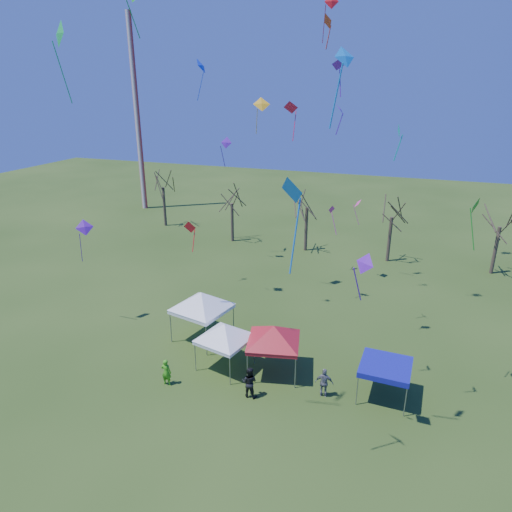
{
  "coord_description": "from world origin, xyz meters",
  "views": [
    {
      "loc": [
        7.88,
        -20.0,
        16.33
      ],
      "look_at": [
        -0.3,
        3.0,
        7.16
      ],
      "focal_mm": 32.0,
      "sensor_mm": 36.0,
      "label": 1
    }
  ],
  "objects": [
    {
      "name": "tent_red",
      "position": [
        1.01,
        2.41,
        2.96
      ],
      "size": [
        4.07,
        4.07,
        3.67
      ],
      "rotation": [
        0.0,
        0.0,
        0.22
      ],
      "color": "gray",
      "rests_on": "ground"
    },
    {
      "name": "kite_8",
      "position": [
        -10.76,
        1.49,
        18.83
      ],
      "size": [
        1.42,
        1.12,
        4.21
      ],
      "rotation": [
        0.0,
        0.0,
        5.71
      ],
      "color": "green",
      "rests_on": "ground"
    },
    {
      "name": "kite_17",
      "position": [
        10.73,
        4.32,
        10.69
      ],
      "size": [
        0.68,
        0.98,
        2.84
      ],
      "rotation": [
        0.0,
        0.0,
        4.35
      ],
      "color": "#17961D",
      "rests_on": "ground"
    },
    {
      "name": "kite_2",
      "position": [
        -11.17,
        19.27,
        17.92
      ],
      "size": [
        0.97,
        1.52,
        3.58
      ],
      "rotation": [
        0.0,
        0.0,
        1.65
      ],
      "color": "#1537E7",
      "rests_on": "ground"
    },
    {
      "name": "kite_14",
      "position": [
        -13.16,
        4.16,
        7.19
      ],
      "size": [
        1.37,
        1.38,
        3.1
      ],
      "rotation": [
        0.0,
        0.0,
        0.81
      ],
      "color": "#6118AB",
      "rests_on": "ground"
    },
    {
      "name": "kite_25",
      "position": [
        4.15,
        2.13,
        15.24
      ],
      "size": [
        0.57,
        0.73,
        1.42
      ],
      "rotation": [
        0.0,
        0.0,
        1.77
      ],
      "color": "#621CC6",
      "rests_on": "ground"
    },
    {
      "name": "kite_0",
      "position": [
        4.93,
        -2.28,
        17.19
      ],
      "size": [
        0.96,
        0.97,
        2.89
      ],
      "rotation": [
        0.0,
        0.0,
        0.81
      ],
      "color": "#157DE0",
      "rests_on": "ground"
    },
    {
      "name": "person_dark",
      "position": [
        0.45,
        -0.2,
        0.92
      ],
      "size": [
        0.9,
        0.7,
        1.84
      ],
      "primitive_type": "imported",
      "rotation": [
        0.0,
        0.0,
        3.14
      ],
      "color": "black",
      "rests_on": "ground"
    },
    {
      "name": "kite_27",
      "position": [
        6.17,
        -1.36,
        9.14
      ],
      "size": [
        1.07,
        0.99,
        2.41
      ],
      "rotation": [
        0.0,
        0.0,
        5.62
      ],
      "color": "#6B1BBD",
      "rests_on": "ground"
    },
    {
      "name": "kite_1",
      "position": [
        -5.09,
        4.25,
        8.02
      ],
      "size": [
        0.88,
        0.46,
        1.99
      ],
      "rotation": [
        0.0,
        0.0,
        3.1
      ],
      "color": "red",
      "rests_on": "ground"
    },
    {
      "name": "kite_22",
      "position": [
        1.04,
        19.33,
        5.89
      ],
      "size": [
        0.92,
        1.0,
        2.76
      ],
      "rotation": [
        0.0,
        0.0,
        4.14
      ],
      "color": "#CC2D93",
      "rests_on": "ground"
    },
    {
      "name": "kite_5",
      "position": [
        3.67,
        -4.16,
        12.7
      ],
      "size": [
        1.26,
        1.09,
        3.74
      ],
      "rotation": [
        0.0,
        0.0,
        2.55
      ],
      "color": "blue",
      "rests_on": "ground"
    },
    {
      "name": "ground",
      "position": [
        0.0,
        0.0,
        0.0
      ],
      "size": [
        140.0,
        140.0,
        0.0
      ],
      "primitive_type": "plane",
      "color": "#294215",
      "rests_on": "ground"
    },
    {
      "name": "tent_white_mid",
      "position": [
        -1.92,
        1.94,
        2.78
      ],
      "size": [
        3.8,
        3.8,
        3.45
      ],
      "rotation": [
        0.0,
        0.0,
        -0.23
      ],
      "color": "gray",
      "rests_on": "ground"
    },
    {
      "name": "kite_15",
      "position": [
        2.18,
        8.07,
        19.64
      ],
      "size": [
        0.9,
        0.98,
        1.9
      ],
      "rotation": [
        0.0,
        0.0,
        2.23
      ],
      "color": "#BF3612",
      "rests_on": "ground"
    },
    {
      "name": "person_grey",
      "position": [
        4.36,
        1.21,
        0.87
      ],
      "size": [
        1.05,
        0.51,
        1.73
      ],
      "primitive_type": "imported",
      "rotation": [
        0.0,
        0.0,
        3.23
      ],
      "color": "slate",
      "rests_on": "ground"
    },
    {
      "name": "kite_18",
      "position": [
        3.11,
        6.88,
        17.37
      ],
      "size": [
        0.98,
        0.91,
        2.06
      ],
      "rotation": [
        0.0,
        0.0,
        3.74
      ],
      "color": "purple",
      "rests_on": "ground"
    },
    {
      "name": "tree_3",
      "position": [
        6.03,
        24.04,
        6.08
      ],
      "size": [
        3.59,
        3.59,
        7.91
      ],
      "color": "#3D2D21",
      "rests_on": "ground"
    },
    {
      "name": "tree_1",
      "position": [
        -10.77,
        24.65,
        5.79
      ],
      "size": [
        3.42,
        3.42,
        7.54
      ],
      "color": "#3D2D21",
      "rests_on": "ground"
    },
    {
      "name": "tree_2",
      "position": [
        -2.37,
        24.38,
        6.29
      ],
      "size": [
        3.71,
        3.71,
        8.18
      ],
      "color": "#3D2D21",
      "rests_on": "ground"
    },
    {
      "name": "person_green",
      "position": [
        -4.45,
        -0.78,
        0.82
      ],
      "size": [
        0.62,
        0.43,
        1.64
      ],
      "primitive_type": "imported",
      "rotation": [
        0.0,
        0.0,
        3.2
      ],
      "color": "green",
      "rests_on": "ground"
    },
    {
      "name": "tent_blue",
      "position": [
        7.47,
        2.24,
        1.93
      ],
      "size": [
        2.79,
        2.79,
        2.1
      ],
      "rotation": [
        0.0,
        0.0,
        -0.04
      ],
      "color": "gray",
      "rests_on": "ground"
    },
    {
      "name": "kite_9",
      "position": [
        6.93,
        0.98,
        14.44
      ],
      "size": [
        0.31,
        0.62,
        1.57
      ],
      "rotation": [
        0.0,
        0.0,
        1.79
      ],
      "color": "#0CBCAB",
      "rests_on": "ground"
    },
    {
      "name": "kite_24",
      "position": [
        -0.8,
        11.57,
        14.88
      ],
      "size": [
        1.07,
        0.71,
        2.69
      ],
      "rotation": [
        0.0,
        0.0,
        3.09
      ],
      "color": "red",
      "rests_on": "ground"
    },
    {
      "name": "tree_4",
      "position": [
        15.36,
        24.0,
        6.06
      ],
      "size": [
        3.58,
        3.58,
        7.89
      ],
      "color": "#3D2D21",
      "rests_on": "ground"
    },
    {
      "name": "tree_0",
      "position": [
        -20.85,
        27.38,
        6.49
      ],
      "size": [
        3.83,
        3.83,
        8.44
      ],
      "color": "#3D2D21",
      "rests_on": "ground"
    },
    {
      "name": "kite_13",
      "position": [
        -8.75,
        18.71,
        11.43
      ],
      "size": [
        1.12,
        0.8,
        2.81
      ],
      "rotation": [
        0.0,
        0.0,
        6.19
      ],
      "color": "#5819B3",
      "rests_on": "ground"
    },
    {
      "name": "kite_19",
      "position": [
        3.37,
        18.32,
        6.93
      ],
      "size": [
        0.8,
        1.02,
        2.4
      ],
      "rotation": [
        0.0,
        0.0,
        4.94
      ],
      "color": "#F43698",
      "rests_on": "ground"
    },
    {
      "name": "tent_white_west",
      "position": [
        -4.7,
        4.54,
        3.25
      ],
      "size": [
        4.45,
        4.45,
        4.03
      ],
      "rotation": [
        0.0,
        0.0,
        -0.22
      ],
      "color": "gray",
      "rests_on": "ground"
    },
    {
      "name": "radio_mast",
      "position": [
        -28.0,
        34.0,
        12.5
      ],
      "size": [
        0.7,
        0.7,
        25.0
      ],
      "primitive_type": "cylinder",
      "color": "silver",
      "rests_on": "ground"
    },
    {
      "name": "kite_26",
      "position": [
        0.69,
        16.1,
        21.8
      ],
      "size": [
        1.15,
        0.94,
        3.16
      ],
      "rotation": [
        0.0,
        0.0,
        0.32
      ],
      "color": "red",
      "rests_on": "ground"
    },
    {
      "name": "kite_11",
      "position": [
        -3.5,
        13.22,
        15.02
      ],
      "size": [
        1.52,
        1.36,
        2.7
      ],
      "rotation": [
        0.0,
        0.0,
        0.47
      ],
      "color": "gold",
      "rests_on": "ground"
    }
  ]
}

